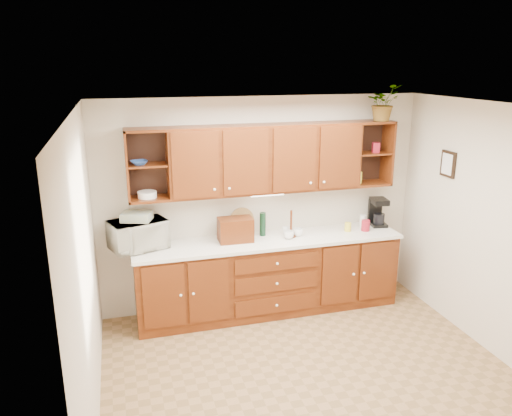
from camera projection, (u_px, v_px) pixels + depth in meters
floor at (312, 377)px, 4.90m from camera, size 4.00×4.00×0.00m
ceiling at (322, 109)px, 4.17m from camera, size 4.00×4.00×0.00m
back_wall at (262, 203)px, 6.15m from camera, size 4.00×0.00×4.00m
left_wall at (86, 279)px, 4.02m from camera, size 0.00×3.50×3.50m
right_wall at (500, 234)px, 5.06m from camera, size 0.00×3.50×3.50m
base_cabinets at (269, 276)px, 6.12m from camera, size 3.20×0.60×0.90m
countertop at (269, 241)px, 5.97m from camera, size 3.24×0.64×0.04m
upper_cabinets at (267, 158)px, 5.84m from camera, size 3.20×0.33×0.80m
undercabinet_light at (267, 194)px, 5.91m from camera, size 0.40×0.05×0.02m
framed_picture at (448, 164)px, 5.73m from camera, size 0.03×0.24×0.30m
wicker_basket at (139, 245)px, 5.58m from camera, size 0.31×0.31×0.14m
microwave at (138, 235)px, 5.62m from camera, size 0.71×0.59×0.33m
towel_stack at (137, 216)px, 5.56m from camera, size 0.38×0.33×0.10m
wine_bottle at (263, 224)px, 6.05m from camera, size 0.08×0.08×0.29m
woven_tray at (242, 234)px, 6.13m from camera, size 0.35×0.17×0.34m
bread_box at (235, 230)px, 5.87m from camera, size 0.41×0.26×0.28m
mug_tree at (291, 232)px, 6.05m from camera, size 0.28×0.29×0.33m
canister_red at (366, 225)px, 6.25m from camera, size 0.13×0.13×0.14m
canister_white at (363, 221)px, 6.35m from camera, size 0.09×0.09×0.17m
canister_yellow at (348, 227)px, 6.24m from camera, size 0.09×0.09×0.11m
coffee_maker at (378, 212)px, 6.44m from camera, size 0.23×0.28×0.36m
bowl_stack at (139, 163)px, 5.43m from camera, size 0.22×0.22×0.05m
plate_stack at (147, 195)px, 5.56m from camera, size 0.27×0.27×0.07m
pantry_box_yellow at (358, 178)px, 6.21m from camera, size 0.09×0.08×0.15m
pantry_box_red at (376, 148)px, 6.15m from camera, size 0.10×0.09×0.12m
potted_plant at (383, 103)px, 5.98m from camera, size 0.48×0.45×0.43m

